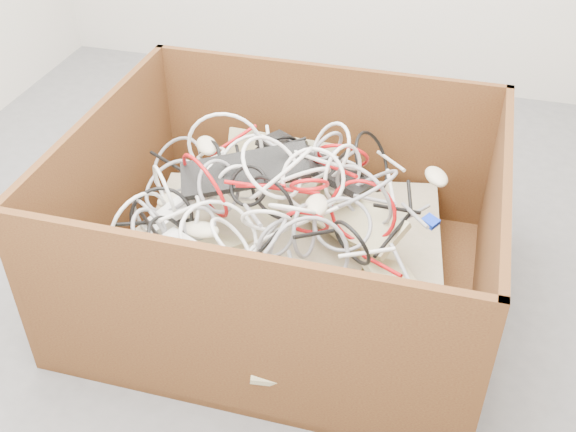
% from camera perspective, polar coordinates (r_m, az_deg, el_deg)
% --- Properties ---
extents(ground, '(3.00, 3.00, 0.00)m').
position_cam_1_polar(ground, '(2.52, -3.21, -2.94)').
color(ground, '#565659').
rests_on(ground, ground).
extents(cardboard_box, '(1.27, 1.06, 0.61)m').
position_cam_1_polar(cardboard_box, '(2.27, -0.57, -3.32)').
color(cardboard_box, '#3D1B0F').
rests_on(cardboard_box, ground).
extents(keyboard_pile, '(1.01, 0.93, 0.41)m').
position_cam_1_polar(keyboard_pile, '(2.17, -0.24, -0.98)').
color(keyboard_pile, '#C1B588').
rests_on(keyboard_pile, cardboard_box).
extents(mice_scatter, '(0.93, 0.75, 0.17)m').
position_cam_1_polar(mice_scatter, '(2.11, -1.23, 0.41)').
color(mice_scatter, beige).
rests_on(mice_scatter, keyboard_pile).
extents(power_strip_left, '(0.22, 0.31, 0.13)m').
position_cam_1_polar(power_strip_left, '(2.18, -8.24, 1.16)').
color(power_strip_left, white).
rests_on(power_strip_left, keyboard_pile).
extents(power_strip_right, '(0.28, 0.14, 0.09)m').
position_cam_1_polar(power_strip_right, '(2.01, -7.04, -3.51)').
color(power_strip_right, white).
rests_on(power_strip_right, keyboard_pile).
extents(vga_plug, '(0.06, 0.06, 0.03)m').
position_cam_1_polar(vga_plug, '(2.12, 11.72, -0.45)').
color(vga_plug, '#0D2ECE').
rests_on(vga_plug, keyboard_pile).
extents(cable_tangle, '(1.08, 0.90, 0.43)m').
position_cam_1_polar(cable_tangle, '(2.12, -1.86, 2.11)').
color(cable_tangle, silver).
rests_on(cable_tangle, keyboard_pile).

